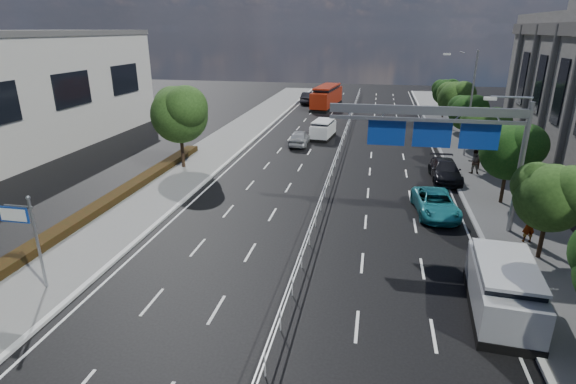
# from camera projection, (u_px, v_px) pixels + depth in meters

# --- Properties ---
(ground) EXTENTS (160.00, 160.00, 0.00)m
(ground) POSITION_uv_depth(u_px,v_px,m) (285.00, 318.00, 17.53)
(ground) COLOR black
(ground) RESTS_ON ground
(sidewalk_near) EXTENTS (5.00, 140.00, 0.14)m
(sidewalk_near) POSITION_uv_depth(u_px,v_px,m) (27.00, 286.00, 19.59)
(sidewalk_near) COLOR slate
(sidewalk_near) RESTS_ON ground
(kerb_near) EXTENTS (0.25, 140.00, 0.15)m
(kerb_near) POSITION_uv_depth(u_px,v_px,m) (78.00, 292.00, 19.14)
(kerb_near) COLOR silver
(kerb_near) RESTS_ON ground
(kerb_far) EXTENTS (0.25, 140.00, 0.15)m
(kerb_far) POSITION_uv_depth(u_px,v_px,m) (534.00, 346.00, 15.87)
(kerb_far) COLOR silver
(kerb_far) RESTS_ON ground
(median_fence) EXTENTS (0.05, 85.00, 1.02)m
(median_fence) POSITION_uv_depth(u_px,v_px,m) (338.00, 155.00, 38.09)
(median_fence) COLOR silver
(median_fence) RESTS_ON ground
(hedge_near) EXTENTS (1.00, 36.00, 0.44)m
(hedge_near) POSITION_uv_depth(u_px,v_px,m) (64.00, 229.00, 24.43)
(hedge_near) COLOR black
(hedge_near) RESTS_ON sidewalk_near
(toilet_sign) EXTENTS (1.62, 0.18, 4.34)m
(toilet_sign) POSITION_uv_depth(u_px,v_px,m) (25.00, 227.00, 18.51)
(toilet_sign) COLOR gray
(toilet_sign) RESTS_ON ground
(overhead_gantry) EXTENTS (10.24, 0.38, 7.45)m
(overhead_gantry) POSITION_uv_depth(u_px,v_px,m) (448.00, 130.00, 23.65)
(overhead_gantry) COLOR gray
(overhead_gantry) RESTS_ON ground
(streetlight_far) EXTENTS (2.78, 2.40, 9.00)m
(streetlight_far) POSITION_uv_depth(u_px,v_px,m) (468.00, 97.00, 37.81)
(streetlight_far) COLOR gray
(streetlight_far) RESTS_ON ground
(near_tree_back) EXTENTS (4.84, 4.51, 6.69)m
(near_tree_back) POSITION_uv_depth(u_px,v_px,m) (180.00, 111.00, 34.68)
(near_tree_back) COLOR black
(near_tree_back) RESTS_ON ground
(far_tree_c) EXTENTS (3.52, 3.28, 4.94)m
(far_tree_c) POSITION_uv_depth(u_px,v_px,m) (552.00, 194.00, 20.75)
(far_tree_c) COLOR black
(far_tree_c) RESTS_ON ground
(far_tree_d) EXTENTS (3.85, 3.59, 5.34)m
(far_tree_d) POSITION_uv_depth(u_px,v_px,m) (511.00, 149.00, 27.57)
(far_tree_d) COLOR black
(far_tree_d) RESTS_ON ground
(far_tree_e) EXTENTS (3.63, 3.38, 5.13)m
(far_tree_e) POSITION_uv_depth(u_px,v_px,m) (484.00, 126.00, 34.53)
(far_tree_e) COLOR black
(far_tree_e) RESTS_ON ground
(far_tree_f) EXTENTS (3.52, 3.28, 5.02)m
(far_tree_f) POSITION_uv_depth(u_px,v_px,m) (467.00, 111.00, 41.47)
(far_tree_f) COLOR black
(far_tree_f) RESTS_ON ground
(far_tree_g) EXTENTS (3.96, 3.69, 5.45)m
(far_tree_g) POSITION_uv_depth(u_px,v_px,m) (455.00, 96.00, 48.29)
(far_tree_g) COLOR black
(far_tree_g) RESTS_ON ground
(far_tree_h) EXTENTS (3.41, 3.18, 4.91)m
(far_tree_h) POSITION_uv_depth(u_px,v_px,m) (446.00, 91.00, 55.32)
(far_tree_h) COLOR black
(far_tree_h) RESTS_ON ground
(white_minivan) EXTENTS (2.34, 4.47, 1.86)m
(white_minivan) POSITION_uv_depth(u_px,v_px,m) (323.00, 129.00, 45.95)
(white_minivan) COLOR black
(white_minivan) RESTS_ON ground
(red_bus) EXTENTS (3.64, 10.45, 3.06)m
(red_bus) POSITION_uv_depth(u_px,v_px,m) (327.00, 96.00, 63.78)
(red_bus) COLOR black
(red_bus) RESTS_ON ground
(near_car_silver) EXTENTS (1.83, 4.35, 1.47)m
(near_car_silver) POSITION_uv_depth(u_px,v_px,m) (299.00, 138.00, 43.27)
(near_car_silver) COLOR #9B9DA2
(near_car_silver) RESTS_ON ground
(near_car_dark) EXTENTS (1.86, 5.05, 1.65)m
(near_car_dark) POSITION_uv_depth(u_px,v_px,m) (309.00, 98.00, 67.71)
(near_car_dark) COLOR black
(near_car_dark) RESTS_ON ground
(silver_minivan) EXTENTS (2.63, 5.46, 2.21)m
(silver_minivan) POSITION_uv_depth(u_px,v_px,m) (503.00, 289.00, 17.50)
(silver_minivan) COLOR black
(silver_minivan) RESTS_ON ground
(parked_car_teal) EXTENTS (2.78, 5.17, 1.38)m
(parked_car_teal) POSITION_uv_depth(u_px,v_px,m) (436.00, 203.00, 27.11)
(parked_car_teal) COLOR #1D7883
(parked_car_teal) RESTS_ON ground
(parked_car_dark) EXTENTS (2.15, 5.04, 1.45)m
(parked_car_dark) POSITION_uv_depth(u_px,v_px,m) (445.00, 170.00, 33.29)
(parked_car_dark) COLOR black
(parked_car_dark) RESTS_ON ground
(pedestrian_a) EXTENTS (0.70, 0.52, 1.74)m
(pedestrian_a) POSITION_uv_depth(u_px,v_px,m) (529.00, 226.00, 23.19)
(pedestrian_a) COLOR gray
(pedestrian_a) RESTS_ON sidewalk_far
(pedestrian_b) EXTENTS (0.95, 0.77, 1.84)m
(pedestrian_b) POSITION_uv_depth(u_px,v_px,m) (474.00, 162.00, 34.31)
(pedestrian_b) COLOR gray
(pedestrian_b) RESTS_ON sidewalk_far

